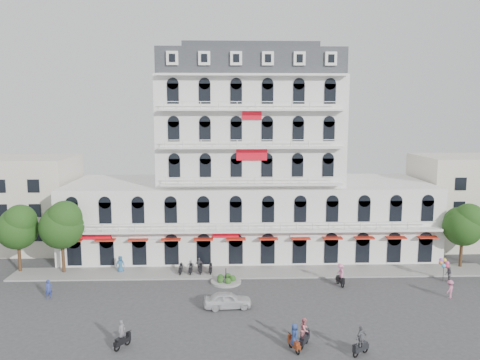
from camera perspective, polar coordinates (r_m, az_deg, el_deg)
name	(u,v)px	position (r m, az deg, el deg)	size (l,w,h in m)	color
ground	(258,306)	(44.79, 2.27, -15.07)	(120.00, 120.00, 0.00)	#38383A
sidewalk	(253,272)	(53.13, 1.57, -11.16)	(53.00, 4.00, 0.16)	gray
main_building	(249,174)	(59.61, 1.10, 0.75)	(45.00, 15.00, 25.80)	silver
flank_building_west	(20,203)	(67.75, -25.28, -2.52)	(14.00, 10.00, 12.00)	beige
flank_building_east	(470,200)	(70.37, 26.22, -2.21)	(14.00, 10.00, 12.00)	beige
traffic_island	(226,280)	(50.17, -1.73, -12.14)	(3.20, 3.20, 1.60)	gray
parked_scooter_row	(196,274)	(52.99, -5.43, -11.34)	(4.40, 1.80, 1.10)	black
tree_west_outer	(18,226)	(57.28, -25.47, -5.05)	(4.50, 4.48, 7.76)	#382314
tree_west_inner	(62,223)	(54.93, -20.90, -4.97)	(4.76, 4.76, 8.25)	#382314
tree_east_inner	(464,224)	(59.08, 25.60, -4.81)	(4.40, 4.37, 7.57)	#382314
parked_car	(228,300)	(44.11, -1.53, -14.41)	(1.76, 4.37, 1.49)	silver
rider_west	(122,335)	(38.29, -14.18, -17.88)	(1.12, 1.49, 2.24)	black
rider_southwest	(305,332)	(37.71, 7.88, -17.84)	(1.04, 1.54, 2.30)	black
rider_east	(294,337)	(37.04, 6.63, -18.51)	(0.83, 1.64, 2.18)	maroon
rider_northeast	(361,340)	(37.32, 14.54, -18.38)	(1.46, 1.15, 2.32)	black
rider_center	(340,274)	(50.13, 12.14, -11.12)	(0.94, 1.69, 2.37)	black
pedestrian_left	(120,264)	(54.52, -14.38, -9.93)	(0.94, 0.61, 1.92)	#2B5C83
pedestrian_mid	(199,265)	(53.37, -4.99, -10.27)	(0.94, 0.39, 1.61)	#4E4E54
pedestrian_right	(450,289)	(50.36, 24.23, -12.04)	(1.16, 0.66, 1.79)	#C06588
pedestrian_far	(49,289)	(49.54, -22.28, -12.21)	(0.68, 0.45, 1.86)	navy
balloon_vendor	(447,270)	(54.59, 23.90, -10.03)	(1.37, 1.29, 2.45)	#5D5B63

